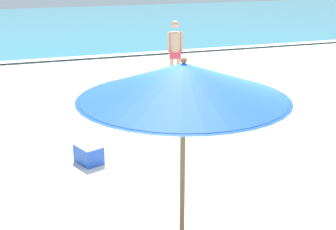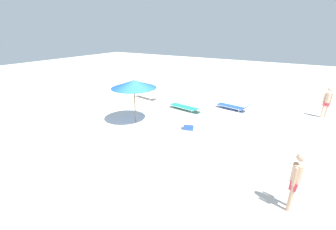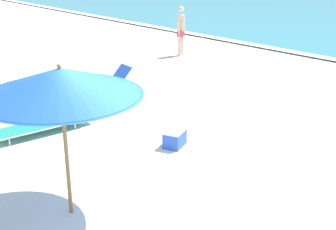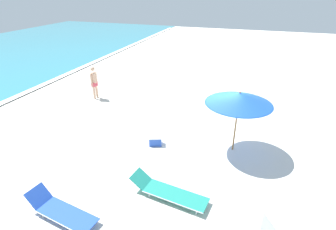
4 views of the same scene
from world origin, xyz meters
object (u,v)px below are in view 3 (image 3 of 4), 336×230
Objects in this scene: sun_lounger_beside_umbrella at (96,83)px; cooler_box at (175,138)px; beach_umbrella at (60,82)px; sun_lounger_under_umbrella at (49,122)px; beachgoer_wading_adult at (181,28)px.

sun_lounger_beside_umbrella is 3.64× the size of cooler_box.
beach_umbrella is 6.50m from sun_lounger_beside_umbrella.
cooler_box is at bearing 101.95° from beach_umbrella.
beach_umbrella reaches higher than sun_lounger_beside_umbrella.
cooler_box is (-0.61, 2.91, -1.91)m from beach_umbrella.
sun_lounger_beside_umbrella is 4.29m from cooler_box.
sun_lounger_beside_umbrella reaches higher than sun_lounger_under_umbrella.
beachgoer_wading_adult reaches higher than sun_lounger_beside_umbrella.
beach_umbrella is at bearing -17.98° from sun_lounger_under_umbrella.
sun_lounger_beside_umbrella is (-1.61, 2.48, 0.01)m from sun_lounger_under_umbrella.
beach_umbrella is 3.97m from sun_lounger_under_umbrella.
beachgoer_wading_adult is (-1.32, 4.75, 0.78)m from sun_lounger_beside_umbrella.
beach_umbrella is 1.10× the size of sun_lounger_beside_umbrella.
cooler_box is (5.46, -5.85, -0.81)m from beachgoer_wading_adult.
sun_lounger_beside_umbrella is 1.22× the size of beachgoer_wading_adult.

